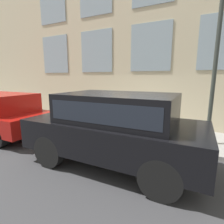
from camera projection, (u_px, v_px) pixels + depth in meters
ground_plane at (128, 145)px, 5.79m from camera, size 80.00×80.00×0.00m
sidewalk at (139, 133)px, 6.84m from camera, size 2.42×60.00×0.13m
building_facade at (152, 30)px, 7.25m from camera, size 0.33×40.00×8.31m
fire_hydrant at (118, 124)px, 6.26m from camera, size 0.35×0.46×0.83m
person at (107, 109)px, 6.56m from camera, size 0.36×0.24×1.48m
parked_truck_black_near at (115, 124)px, 4.34m from camera, size 1.97×4.35×1.82m
street_lamp at (218, 42)px, 5.01m from camera, size 0.36×0.36×4.89m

